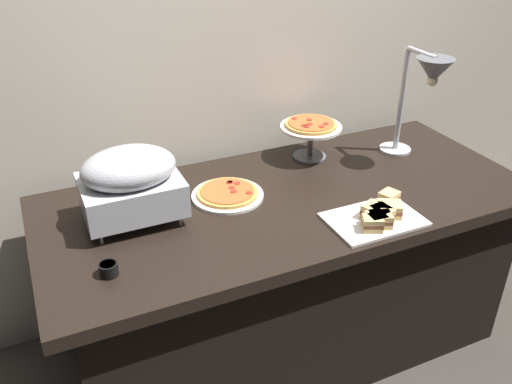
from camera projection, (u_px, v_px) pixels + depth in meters
ground_plane at (284, 341)px, 2.46m from camera, size 8.00×8.00×0.00m
back_wall at (237, 51)px, 2.27m from camera, size 4.40×0.04×2.40m
buffet_table at (287, 273)px, 2.27m from camera, size 1.90×0.84×0.76m
chafing_dish at (130, 181)px, 1.87m from camera, size 0.34×0.26×0.28m
heat_lamp at (427, 81)px, 2.16m from camera, size 0.15×0.31×0.47m
pizza_plate_front at (228, 194)px, 2.07m from camera, size 0.28×0.28×0.03m
pizza_plate_center at (311, 129)px, 2.32m from camera, size 0.27×0.27×0.17m
sandwich_platter at (378, 215)px, 1.92m from camera, size 0.34×0.23×0.06m
sauce_cup_near at (108, 269)px, 1.65m from camera, size 0.06×0.06×0.04m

